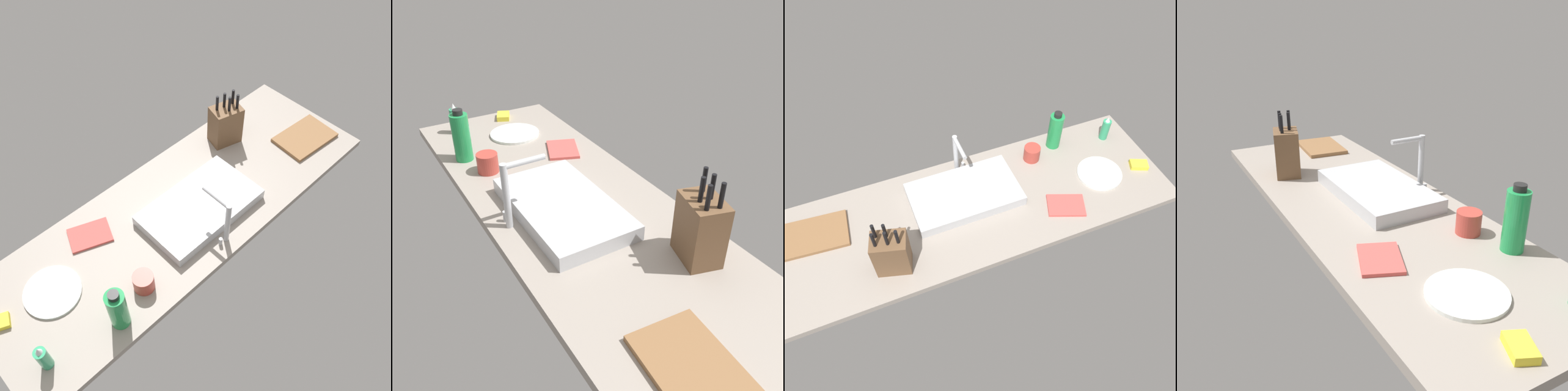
{
  "view_description": "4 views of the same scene",
  "coord_description": "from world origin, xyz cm",
  "views": [
    {
      "loc": [
        80.19,
        91.67,
        165.05
      ],
      "look_at": [
        -6.49,
        2.37,
        9.1
      ],
      "focal_mm": 40.65,
      "sensor_mm": 36.0,
      "label": 1
    },
    {
      "loc": [
        -119.97,
        65.64,
        92.38
      ],
      "look_at": [
        -6.42,
        -2.43,
        8.95
      ],
      "focal_mm": 40.97,
      "sensor_mm": 36.0,
      "label": 2
    },
    {
      "loc": [
        -43.88,
        -110.05,
        161.12
      ],
      "look_at": [
        0.55,
        -0.23,
        10.79
      ],
      "focal_mm": 36.98,
      "sensor_mm": 36.0,
      "label": 3
    },
    {
      "loc": [
        139.84,
        -73.8,
        74.93
      ],
      "look_at": [
        4.36,
        -0.6,
        8.72
      ],
      "focal_mm": 40.57,
      "sensor_mm": 36.0,
      "label": 4
    }
  ],
  "objects": [
    {
      "name": "countertop_slab",
      "position": [
        0.0,
        0.0,
        1.75
      ],
      "size": [
        193.19,
        65.25,
        3.5
      ],
      "primitive_type": "cube",
      "color": "gray",
      "rests_on": "ground"
    },
    {
      "name": "soap_bottle",
      "position": [
        82.21,
        17.84,
        9.95
      ],
      "size": [
        4.51,
        4.51,
        14.73
      ],
      "color": "#2D9966",
      "rests_on": "countertop_slab"
    },
    {
      "name": "knife_block",
      "position": [
        -46.31,
        -17.16,
        14.23
      ],
      "size": [
        16.98,
        14.11,
        28.64
      ],
      "rotation": [
        0.0,
        0.0,
        -0.27
      ],
      "color": "brown",
      "rests_on": "countertop_slab"
    },
    {
      "name": "dish_sponge",
      "position": [
        87.65,
        -7.98,
        4.7
      ],
      "size": [
        10.65,
        9.11,
        2.4
      ],
      "primitive_type": "cube",
      "rotation": [
        0.0,
        0.0,
        -0.41
      ],
      "color": "yellow",
      "rests_on": "countertop_slab"
    },
    {
      "name": "sink_basin",
      "position": [
        -4.92,
        6.79,
        6.23
      ],
      "size": [
        53.09,
        30.65,
        5.45
      ],
      "primitive_type": "cube",
      "color": "#B7BABF",
      "rests_on": "countertop_slab"
    },
    {
      "name": "cutting_board",
      "position": [
        -76.76,
        11.44,
        4.4
      ],
      "size": [
        31.27,
        22.23,
        1.8
      ],
      "primitive_type": "cube",
      "rotation": [
        0.0,
        0.0,
        -0.08
      ],
      "color": "brown",
      "rests_on": "countertop_slab"
    },
    {
      "name": "water_bottle",
      "position": [
        53.28,
        23.34,
        14.01
      ],
      "size": [
        7.44,
        7.44,
        22.5
      ],
      "color": "#1E8E47",
      "rests_on": "countertop_slab"
    },
    {
      "name": "dinner_plate",
      "position": [
        65.54,
        -4.94,
        4.1
      ],
      "size": [
        23.08,
        23.08,
        1.2
      ],
      "primitive_type": "cylinder",
      "color": "silver",
      "rests_on": "countertop_slab"
    },
    {
      "name": "coffee_mug",
      "position": [
        37.7,
        18.45,
        7.5
      ],
      "size": [
        8.62,
        8.62,
        8.0
      ],
      "primitive_type": "cylinder",
      "color": "#B23D33",
      "rests_on": "countertop_slab"
    },
    {
      "name": "faucet",
      "position": [
        -2.04,
        23.74,
        17.89
      ],
      "size": [
        5.5,
        15.43,
        23.7
      ],
      "color": "#B7BABF",
      "rests_on": "countertop_slab"
    },
    {
      "name": "dish_towel",
      "position": [
        39.06,
        -16.65,
        4.1
      ],
      "size": [
        21.42,
        18.6,
        1.2
      ],
      "primitive_type": "cube",
      "rotation": [
        0.0,
        0.0,
        -0.38
      ],
      "color": "#CC4C47",
      "rests_on": "countertop_slab"
    }
  ]
}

